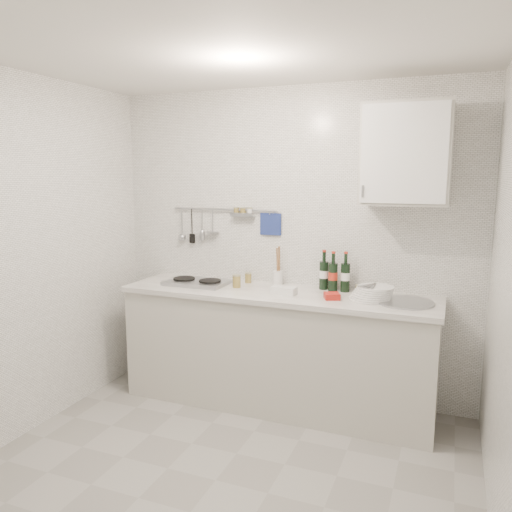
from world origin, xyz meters
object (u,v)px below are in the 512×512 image
(wall_cabinet, at_px, (406,155))
(wine_bottles, at_px, (334,271))
(plate_stack_sink, at_px, (372,293))
(plate_stack_hob, at_px, (197,282))
(utensil_crock, at_px, (278,276))

(wall_cabinet, bearing_deg, wine_bottles, 172.33)
(plate_stack_sink, xyz_separation_m, wine_bottles, (-0.32, 0.17, 0.11))
(wall_cabinet, relative_size, plate_stack_sink, 2.21)
(plate_stack_hob, xyz_separation_m, wine_bottles, (1.12, 0.16, 0.14))
(plate_stack_hob, height_order, plate_stack_sink, plate_stack_sink)
(plate_stack_hob, height_order, wine_bottles, wine_bottles)
(plate_stack_sink, distance_m, wine_bottles, 0.38)
(plate_stack_hob, relative_size, plate_stack_sink, 0.98)
(wall_cabinet, bearing_deg, utensil_crock, 174.72)
(wine_bottles, xyz_separation_m, utensil_crock, (-0.47, 0.02, -0.08))
(plate_stack_hob, xyz_separation_m, plate_stack_sink, (1.44, -0.01, 0.03))
(wall_cabinet, xyz_separation_m, utensil_crock, (-0.97, 0.09, -0.95))
(wall_cabinet, relative_size, plate_stack_hob, 2.26)
(plate_stack_sink, height_order, wine_bottles, wine_bottles)
(plate_stack_sink, bearing_deg, wall_cabinet, 29.83)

